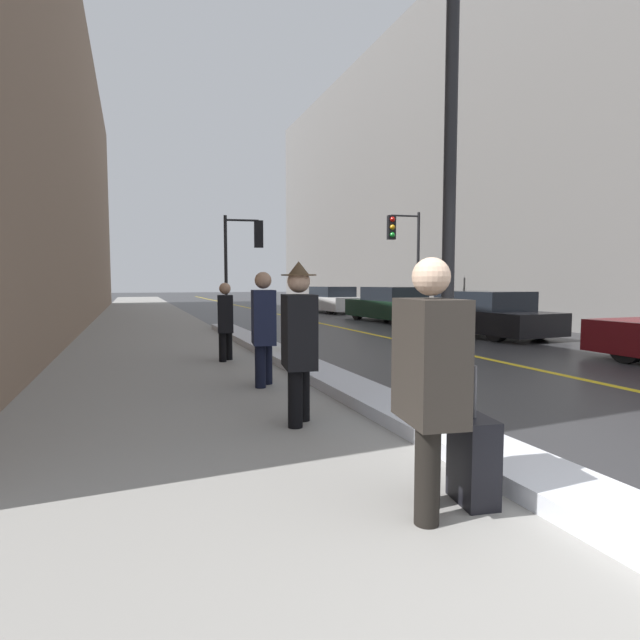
{
  "coord_description": "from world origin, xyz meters",
  "views": [
    {
      "loc": [
        -2.53,
        -1.67,
        1.5
      ],
      "look_at": [
        -0.4,
        4.0,
        1.05
      ],
      "focal_mm": 28.0,
      "sensor_mm": 36.0,
      "label": 1
    }
  ],
  "objects_px": {
    "pedestrian_nearside": "(429,375)",
    "parked_car_dark_green": "(392,305)",
    "traffic_light_far": "(403,243)",
    "rolling_suitcase": "(473,461)",
    "pedestrian_trailing": "(263,323)",
    "traffic_light_near": "(246,247)",
    "pedestrian_in_glasses": "(225,318)",
    "lamp_post": "(451,97)",
    "parked_car_white": "(331,300)",
    "fire_hydrant": "(286,341)",
    "parked_car_black": "(481,315)",
    "pedestrian_in_fedora": "(299,336)"
  },
  "relations": [
    {
      "from": "traffic_light_near",
      "to": "rolling_suitcase",
      "type": "height_order",
      "value": "traffic_light_near"
    },
    {
      "from": "pedestrian_nearside",
      "to": "parked_car_dark_green",
      "type": "bearing_deg",
      "value": 160.73
    },
    {
      "from": "pedestrian_trailing",
      "to": "pedestrian_in_glasses",
      "type": "height_order",
      "value": "pedestrian_trailing"
    },
    {
      "from": "lamp_post",
      "to": "pedestrian_trailing",
      "type": "distance_m",
      "value": 3.89
    },
    {
      "from": "lamp_post",
      "to": "pedestrian_nearside",
      "type": "height_order",
      "value": "lamp_post"
    },
    {
      "from": "pedestrian_nearside",
      "to": "pedestrian_trailing",
      "type": "height_order",
      "value": "pedestrian_nearside"
    },
    {
      "from": "traffic_light_near",
      "to": "traffic_light_far",
      "type": "xyz_separation_m",
      "value": [
        6.02,
        0.05,
        0.32
      ]
    },
    {
      "from": "lamp_post",
      "to": "pedestrian_in_fedora",
      "type": "relative_size",
      "value": 3.16
    },
    {
      "from": "traffic_light_near",
      "to": "traffic_light_far",
      "type": "bearing_deg",
      "value": 10.44
    },
    {
      "from": "pedestrian_trailing",
      "to": "parked_car_dark_green",
      "type": "height_order",
      "value": "pedestrian_trailing"
    },
    {
      "from": "traffic_light_far",
      "to": "rolling_suitcase",
      "type": "height_order",
      "value": "traffic_light_far"
    },
    {
      "from": "traffic_light_near",
      "to": "traffic_light_far",
      "type": "height_order",
      "value": "traffic_light_far"
    },
    {
      "from": "pedestrian_nearside",
      "to": "pedestrian_in_glasses",
      "type": "distance_m",
      "value": 6.84
    },
    {
      "from": "pedestrian_in_glasses",
      "to": "fire_hydrant",
      "type": "height_order",
      "value": "pedestrian_in_glasses"
    },
    {
      "from": "traffic_light_near",
      "to": "fire_hydrant",
      "type": "height_order",
      "value": "traffic_light_near"
    },
    {
      "from": "traffic_light_near",
      "to": "pedestrian_in_glasses",
      "type": "xyz_separation_m",
      "value": [
        -1.97,
        -7.16,
        -1.87
      ]
    },
    {
      "from": "traffic_light_near",
      "to": "pedestrian_in_glasses",
      "type": "bearing_deg",
      "value": -95.44
    },
    {
      "from": "traffic_light_near",
      "to": "parked_car_black",
      "type": "distance_m",
      "value": 7.86
    },
    {
      "from": "traffic_light_far",
      "to": "rolling_suitcase",
      "type": "relative_size",
      "value": 4.41
    },
    {
      "from": "parked_car_dark_green",
      "to": "rolling_suitcase",
      "type": "bearing_deg",
      "value": 149.29
    },
    {
      "from": "traffic_light_near",
      "to": "parked_car_black",
      "type": "bearing_deg",
      "value": -31.07
    },
    {
      "from": "pedestrian_in_fedora",
      "to": "rolling_suitcase",
      "type": "xyz_separation_m",
      "value": [
        0.51,
        -2.22,
        -0.64
      ]
    },
    {
      "from": "pedestrian_trailing",
      "to": "parked_car_dark_green",
      "type": "relative_size",
      "value": 0.36
    },
    {
      "from": "pedestrian_trailing",
      "to": "fire_hydrant",
      "type": "relative_size",
      "value": 2.37
    },
    {
      "from": "lamp_post",
      "to": "traffic_light_far",
      "type": "xyz_separation_m",
      "value": [
        6.82,
        12.71,
        -0.2
      ]
    },
    {
      "from": "pedestrian_nearside",
      "to": "pedestrian_trailing",
      "type": "bearing_deg",
      "value": -171.27
    },
    {
      "from": "fire_hydrant",
      "to": "parked_car_dark_green",
      "type": "bearing_deg",
      "value": 49.09
    },
    {
      "from": "pedestrian_nearside",
      "to": "fire_hydrant",
      "type": "distance_m",
      "value": 7.0
    },
    {
      "from": "pedestrian_nearside",
      "to": "parked_car_dark_green",
      "type": "xyz_separation_m",
      "value": [
        7.73,
        14.52,
        -0.29
      ]
    },
    {
      "from": "traffic_light_near",
      "to": "pedestrian_in_fedora",
      "type": "bearing_deg",
      "value": -89.7
    },
    {
      "from": "parked_car_dark_green",
      "to": "parked_car_white",
      "type": "bearing_deg",
      "value": -4.03
    },
    {
      "from": "fire_hydrant",
      "to": "parked_car_black",
      "type": "bearing_deg",
      "value": 18.31
    },
    {
      "from": "pedestrian_in_fedora",
      "to": "traffic_light_far",
      "type": "bearing_deg",
      "value": 154.57
    },
    {
      "from": "rolling_suitcase",
      "to": "parked_car_white",
      "type": "bearing_deg",
      "value": 169.33
    },
    {
      "from": "pedestrian_in_fedora",
      "to": "fire_hydrant",
      "type": "relative_size",
      "value": 2.46
    },
    {
      "from": "traffic_light_near",
      "to": "parked_car_black",
      "type": "relative_size",
      "value": 0.79
    },
    {
      "from": "traffic_light_near",
      "to": "rolling_suitcase",
      "type": "xyz_separation_m",
      "value": [
        -1.49,
        -13.97,
        -2.4
      ]
    },
    {
      "from": "pedestrian_in_fedora",
      "to": "pedestrian_trailing",
      "type": "xyz_separation_m",
      "value": [
        0.13,
        2.04,
        -0.02
      ]
    },
    {
      "from": "traffic_light_near",
      "to": "rolling_suitcase",
      "type": "bearing_deg",
      "value": -86.13
    },
    {
      "from": "parked_car_dark_green",
      "to": "parked_car_white",
      "type": "height_order",
      "value": "parked_car_dark_green"
    },
    {
      "from": "parked_car_white",
      "to": "rolling_suitcase",
      "type": "relative_size",
      "value": 4.76
    },
    {
      "from": "lamp_post",
      "to": "parked_car_black",
      "type": "height_order",
      "value": "lamp_post"
    },
    {
      "from": "parked_car_dark_green",
      "to": "rolling_suitcase",
      "type": "relative_size",
      "value": 4.86
    },
    {
      "from": "parked_car_white",
      "to": "fire_hydrant",
      "type": "xyz_separation_m",
      "value": [
        -6.64,
        -14.05,
        -0.28
      ]
    },
    {
      "from": "traffic_light_near",
      "to": "parked_car_white",
      "type": "xyz_separation_m",
      "value": [
        5.88,
        6.94,
        -2.08
      ]
    },
    {
      "from": "pedestrian_trailing",
      "to": "lamp_post",
      "type": "bearing_deg",
      "value": 28.65
    },
    {
      "from": "traffic_light_far",
      "to": "pedestrian_trailing",
      "type": "height_order",
      "value": "traffic_light_far"
    },
    {
      "from": "parked_car_black",
      "to": "rolling_suitcase",
      "type": "distance_m",
      "value": 11.53
    },
    {
      "from": "parked_car_white",
      "to": "lamp_post",
      "type": "bearing_deg",
      "value": 156.83
    },
    {
      "from": "pedestrian_trailing",
      "to": "fire_hydrant",
      "type": "distance_m",
      "value": 2.89
    }
  ]
}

